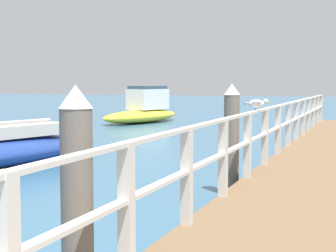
# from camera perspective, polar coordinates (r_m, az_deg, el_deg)

# --- Properties ---
(pier_deck) EXTENTS (2.45, 23.77, 0.41)m
(pier_deck) POSITION_cam_1_polar(r_m,az_deg,el_deg) (12.06, 17.40, -4.24)
(pier_deck) COLOR brown
(pier_deck) RESTS_ON ground_plane
(pier_railing) EXTENTS (0.12, 22.29, 1.14)m
(pier_railing) POSITION_cam_1_polar(r_m,az_deg,el_deg) (12.08, 12.07, 0.19)
(pier_railing) COLOR beige
(pier_railing) RESTS_ON pier_deck
(dock_piling_near) EXTENTS (0.29, 0.29, 2.03)m
(dock_piling_near) POSITION_cam_1_polar(r_m,az_deg,el_deg) (4.56, -9.99, -8.27)
(dock_piling_near) COLOR #6B6056
(dock_piling_near) RESTS_ON ground_plane
(dock_piling_far) EXTENTS (0.29, 0.29, 2.03)m
(dock_piling_far) POSITION_cam_1_polar(r_m,az_deg,el_deg) (9.44, 7.03, -1.47)
(dock_piling_far) COLOR #6B6056
(dock_piling_far) RESTS_ON ground_plane
(seagull_foreground) EXTENTS (0.45, 0.25, 0.21)m
(seagull_foreground) POSITION_cam_1_polar(r_m,az_deg,el_deg) (9.62, 9.78, 2.51)
(seagull_foreground) COLOR white
(seagull_foreground) RESTS_ON pier_railing
(boat_3) EXTENTS (3.11, 5.87, 1.89)m
(boat_3) POSITION_cam_1_polar(r_m,az_deg,el_deg) (26.81, -2.73, 1.74)
(boat_3) COLOR gold
(boat_3) RESTS_ON ground_plane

